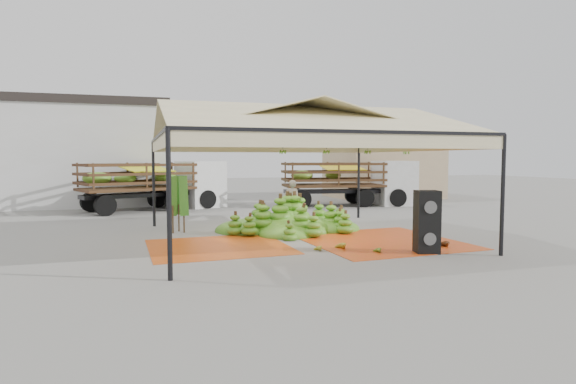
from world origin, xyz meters
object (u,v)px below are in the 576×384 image
object	(u,v)px
banana_heap	(292,214)
truck_right	(354,178)
truck_left	(160,180)
speaker_stack	(427,222)
vendor	(292,201)

from	to	relation	value
banana_heap	truck_right	distance (m)	9.30
banana_heap	truck_left	size ratio (longest dim) A/B	0.72
speaker_stack	vendor	world-z (taller)	vendor
vendor	speaker_stack	bearing A→B (deg)	107.67
truck_right	truck_left	bearing A→B (deg)	-177.20
vendor	truck_right	distance (m)	7.30
speaker_stack	truck_right	bearing A→B (deg)	88.28
vendor	truck_left	bearing A→B (deg)	-47.75
vendor	truck_left	distance (m)	7.69
vendor	truck_right	bearing A→B (deg)	-128.21
speaker_stack	vendor	bearing A→B (deg)	117.04
speaker_stack	truck_right	size ratio (longest dim) A/B	0.23
speaker_stack	vendor	xyz separation A→B (m)	(-1.40, 6.75, 0.00)
truck_right	banana_heap	bearing A→B (deg)	-119.91
banana_heap	speaker_stack	size ratio (longest dim) A/B	3.16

